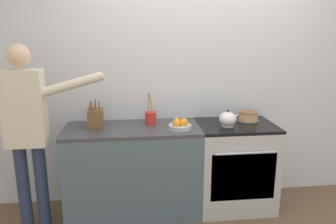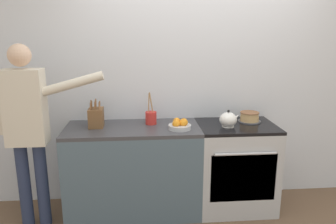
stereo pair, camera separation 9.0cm
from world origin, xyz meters
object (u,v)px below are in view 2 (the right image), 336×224
(fruit_bowl, at_px, (180,125))
(stove_range, at_px, (235,166))
(tea_kettle, at_px, (228,120))
(layer_cake, at_px, (249,117))
(utensil_crock, at_px, (151,117))
(person_baker, at_px, (28,122))
(knife_block, at_px, (96,117))

(fruit_bowl, bearing_deg, stove_range, 9.55)
(tea_kettle, bearing_deg, layer_cake, 30.77)
(utensil_crock, xyz_separation_m, person_baker, (-1.09, -0.27, 0.06))
(person_baker, bearing_deg, fruit_bowl, 10.23)
(stove_range, bearing_deg, fruit_bowl, -170.45)
(layer_cake, relative_size, utensil_crock, 0.71)
(utensil_crock, relative_size, person_baker, 0.19)
(tea_kettle, bearing_deg, stove_range, 29.20)
(utensil_crock, height_order, fruit_bowl, utensil_crock)
(layer_cake, relative_size, knife_block, 0.86)
(utensil_crock, bearing_deg, tea_kettle, -11.98)
(tea_kettle, xyz_separation_m, knife_block, (-1.27, 0.10, 0.02))
(layer_cake, relative_size, tea_kettle, 1.14)
(person_baker, bearing_deg, tea_kettle, 10.61)
(layer_cake, xyz_separation_m, fruit_bowl, (-0.73, -0.19, -0.01))
(fruit_bowl, bearing_deg, knife_block, 170.15)
(person_baker, bearing_deg, stove_range, 12.16)
(knife_block, distance_m, person_baker, 0.60)
(tea_kettle, height_order, utensil_crock, utensil_crock)
(stove_range, xyz_separation_m, knife_block, (-1.37, 0.04, 0.54))
(utensil_crock, xyz_separation_m, fruit_bowl, (0.27, -0.20, -0.03))
(utensil_crock, bearing_deg, fruit_bowl, -36.26)
(knife_block, relative_size, utensil_crock, 0.83)
(utensil_crock, distance_m, person_baker, 1.13)
(knife_block, relative_size, person_baker, 0.16)
(fruit_bowl, bearing_deg, tea_kettle, 4.61)
(stove_range, bearing_deg, layer_cake, 31.82)
(stove_range, relative_size, tea_kettle, 4.34)
(tea_kettle, xyz_separation_m, utensil_crock, (-0.74, 0.16, -0.00))
(layer_cake, distance_m, fruit_bowl, 0.76)
(tea_kettle, height_order, person_baker, person_baker)
(layer_cake, distance_m, person_baker, 2.11)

